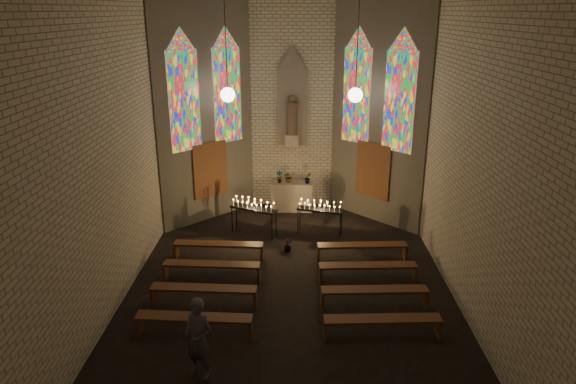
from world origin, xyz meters
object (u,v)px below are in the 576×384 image
Objects in this scene: votive_stand_left at (253,206)px; votive_stand_right at (320,208)px; altar at (292,196)px; aisle_flower_pot at (288,245)px; visitor at (198,339)px.

votive_stand_right is at bearing 25.84° from votive_stand_left.
altar is 0.93× the size of votive_stand_left.
votive_stand_left reaches higher than altar.
aisle_flower_pot is 0.23× the size of visitor.
votive_stand_left is at bearing 132.22° from aisle_flower_pot.
visitor is (-1.56, -5.35, 0.63)m from aisle_flower_pot.
votive_stand_left is (-1.14, -2.13, 0.44)m from altar.
votive_stand_right is (2.03, 0.05, -0.05)m from votive_stand_left.
altar is at bearing 127.90° from votive_stand_right.
visitor is (-1.65, -8.65, 0.32)m from altar.
votive_stand_left is 2.04m from votive_stand_right.
votive_stand_left is at bearing -118.25° from altar.
altar is at bearing 86.14° from votive_stand_left.
aisle_flower_pot is at bearing -113.87° from votive_stand_right.
aisle_flower_pot is 0.25× the size of votive_stand_left.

